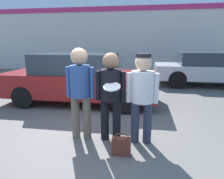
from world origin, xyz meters
name	(u,v)px	position (x,y,z in m)	size (l,w,h in m)	color
ground_plane	(93,139)	(0.00, 0.00, 0.00)	(56.00, 56.00, 0.00)	#5B5956
storefront_building	(131,39)	(0.00, 9.61, 2.03)	(24.00, 0.22, 4.01)	silver
person_left	(80,86)	(-0.22, 0.03, 1.01)	(0.52, 0.35, 1.69)	#665B4C
person_middle_with_frisbee	(111,90)	(0.34, 0.05, 0.95)	(0.53, 0.59, 1.61)	black
person_right	(142,91)	(0.89, 0.04, 0.96)	(0.56, 0.39, 1.60)	#2D3347
parked_car_near	(79,78)	(-1.01, 2.34, 0.74)	(4.47, 1.84, 1.47)	maroon
parked_car_far	(208,68)	(3.58, 5.66, 0.73)	(4.47, 1.94, 1.41)	#B7BABF
shrub	(101,63)	(-1.79, 8.82, 0.60)	(1.19, 1.19, 1.19)	#285B2D
handbag	(121,146)	(0.59, -0.44, 0.16)	(0.30, 0.23, 0.33)	brown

